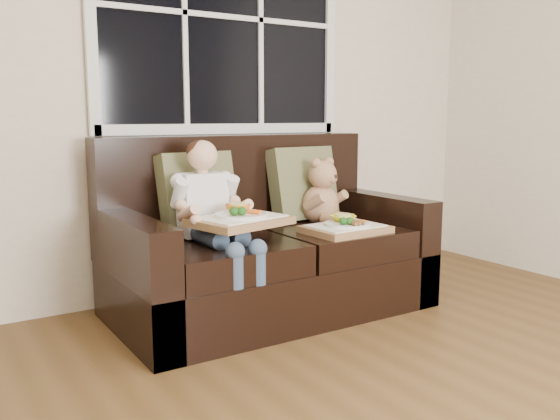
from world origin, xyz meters
TOP-DOWN VIEW (x-y plane):
  - window_back at (0.29, 2.48)m, footprint 1.62×0.04m
  - loveseat at (0.29, 2.02)m, footprint 1.70×0.92m
  - pillow_left at (-0.04, 2.17)m, footprint 0.44×0.23m
  - pillow_right at (0.66, 2.17)m, footprint 0.45×0.23m
  - child at (-0.09, 1.90)m, footprint 0.34×0.58m
  - teddy_bear at (0.69, 2.03)m, footprint 0.27×0.32m
  - tray_left at (-0.01, 1.74)m, footprint 0.51×0.43m
  - tray_right at (0.61, 1.69)m, footprint 0.44×0.34m

SIDE VIEW (x-z plane):
  - loveseat at x=0.29m, z-range -0.17..0.79m
  - tray_right at x=0.61m, z-range 0.43..0.53m
  - tray_left at x=-0.01m, z-range 0.53..0.63m
  - teddy_bear at x=0.69m, z-range 0.41..0.81m
  - child at x=-0.09m, z-range 0.24..1.01m
  - pillow_left at x=-0.04m, z-range 0.44..0.88m
  - pillow_right at x=0.66m, z-range 0.44..0.89m
  - window_back at x=0.29m, z-range 0.96..2.33m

